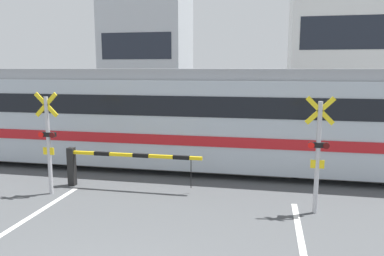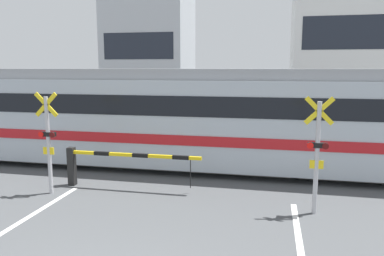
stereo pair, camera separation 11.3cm
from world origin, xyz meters
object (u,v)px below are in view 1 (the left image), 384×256
Objects in this scene: commuter_train at (117,113)px; crossing_barrier_far at (266,134)px; crossing_signal_left at (48,139)px; crossing_signal_right at (318,150)px; pedestrian at (241,121)px; crossing_barrier_near at (104,161)px.

crossing_barrier_far is (5.34, 2.73, -1.05)m from commuter_train.
crossing_signal_left is 7.08m from crossing_signal_right.
commuter_train reaches higher than crossing_barrier_far.
pedestrian reaches higher than crossing_barrier_far.
crossing_signal_left is (-5.83, -6.36, 0.76)m from crossing_barrier_far.
crossing_signal_right is at bearing 0.00° from crossing_signal_left.
commuter_train reaches higher than pedestrian.
crossing_signal_right is 8.73m from pedestrian.
crossing_barrier_far is at bearing -59.94° from pedestrian.
crossing_barrier_near is at bearing 172.14° from crossing_signal_right.
crossing_barrier_far is at bearing 101.07° from crossing_signal_right.
crossing_signal_right reaches higher than pedestrian.
commuter_train is at bearing -131.33° from pedestrian.
crossing_barrier_near is 1.43× the size of crossing_signal_left.
crossing_barrier_near is 7.21m from crossing_barrier_far.
commuter_train is 7.16× the size of crossing_signal_right.
pedestrian is (-1.17, 2.02, 0.23)m from crossing_barrier_far.
crossing_signal_left is at bearing -132.53° from crossing_barrier_far.
crossing_signal_right is at bearing -73.94° from pedestrian.
crossing_signal_left reaches higher than crossing_barrier_near.
crossing_barrier_near is (0.75, -2.82, -1.05)m from commuter_train.
commuter_train is at bearing 104.91° from crossing_barrier_near.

